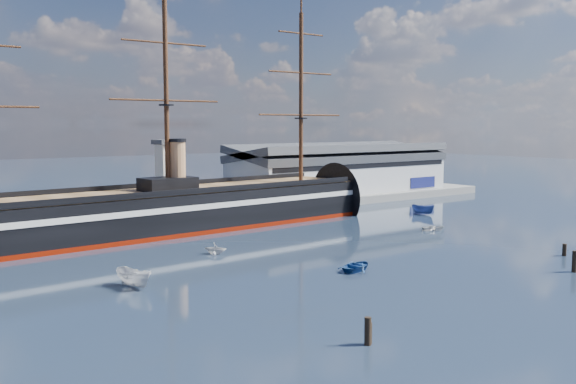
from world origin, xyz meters
TOP-DOWN VIEW (x-y plane):
  - ground at (0.00, 40.00)m, footprint 600.00×600.00m
  - quay at (10.00, 76.00)m, footprint 180.00×18.00m
  - warehouse at (58.00, 80.00)m, footprint 63.00×21.00m
  - quay_tower at (3.00, 73.00)m, footprint 5.00×5.00m
  - warship at (-7.31, 60.00)m, footprint 113.31×21.27m
  - motorboat_a at (-26.35, 24.42)m, footprint 7.75×3.98m
  - motorboat_b at (2.35, 14.62)m, footprint 2.61×3.93m
  - motorboat_d at (-7.59, 36.15)m, footprint 5.70×5.47m
  - motorboat_e at (37.37, 30.32)m, footprint 2.11×3.02m
  - motorboat_f at (52.55, 46.09)m, footprint 7.09×3.44m
  - piling_near_left at (-18.00, -8.18)m, footprint 0.64×0.64m
  - piling_near_right at (25.08, -4.40)m, footprint 0.64×0.64m
  - piling_far_right at (34.36, 2.23)m, footprint 0.64×0.64m

SIDE VIEW (x-z plane):
  - ground at x=0.00m, z-range 0.00..0.00m
  - quay at x=10.00m, z-range -1.00..1.00m
  - motorboat_a at x=-26.35m, z-range -1.48..1.48m
  - motorboat_b at x=2.35m, z-range -0.85..0.85m
  - motorboat_d at x=-7.59m, z-range -1.01..1.01m
  - motorboat_e at x=37.37m, z-range -0.66..0.66m
  - motorboat_f at x=52.55m, z-range -1.36..1.36m
  - piling_near_left at x=-18.00m, z-range -1.66..1.66m
  - piling_near_right at x=25.08m, z-range -1.84..1.84m
  - piling_far_right at x=34.36m, z-range -1.29..1.29m
  - warship at x=-7.31m, z-range -22.93..31.01m
  - warehouse at x=58.00m, z-range 2.18..13.78m
  - quay_tower at x=3.00m, z-range 2.25..17.25m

